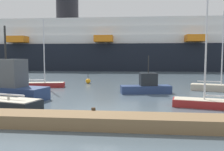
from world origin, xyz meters
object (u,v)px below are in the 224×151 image
sailboat_2 (217,87)px  fishing_boat_1 (4,85)px  sailboat_0 (210,102)px  fishing_boat_0 (146,86)px  sailboat_3 (41,84)px  cruise_ship (145,47)px  channel_buoy_0 (88,81)px

sailboat_2 → fishing_boat_1: 21.73m
sailboat_0 → fishing_boat_0: size_ratio=1.78×
sailboat_3 → fishing_boat_0: size_ratio=1.56×
fishing_boat_0 → fishing_boat_1: bearing=-171.0°
sailboat_2 → cruise_ship: bearing=112.8°
channel_buoy_0 → sailboat_3: bearing=-137.1°
fishing_boat_1 → sailboat_3: bearing=102.5°
channel_buoy_0 → cruise_ship: bearing=75.6°
fishing_boat_0 → channel_buoy_0: 11.16m
fishing_boat_0 → channel_buoy_0: size_ratio=3.69×
fishing_boat_1 → sailboat_0: bearing=6.7°
sailboat_0 → fishing_boat_1: 17.26m
sailboat_2 → fishing_boat_1: sailboat_2 is taller
channel_buoy_0 → cruise_ship: (9.86, 38.40, 6.42)m
sailboat_2 → fishing_boat_1: (-20.61, -6.84, 0.82)m
sailboat_3 → fishing_boat_0: (12.76, -3.36, 0.28)m
cruise_ship → sailboat_3: bearing=-109.8°
channel_buoy_0 → fishing_boat_1: bearing=-111.7°
sailboat_0 → fishing_boat_1: (-17.15, 1.82, 0.84)m
fishing_boat_1 → channel_buoy_0: fishing_boat_1 is taller
sailboat_3 → sailboat_2: bearing=-14.0°
sailboat_0 → channel_buoy_0: bearing=-37.3°
channel_buoy_0 → sailboat_0: bearing=-49.7°
sailboat_3 → cruise_ship: 45.94m
sailboat_3 → fishing_boat_1: (-0.02, -7.90, 0.84)m
sailboat_0 → sailboat_2: 9.32m
sailboat_3 → channel_buoy_0: 6.78m
sailboat_0 → cruise_ship: bearing=-75.1°
fishing_boat_1 → channel_buoy_0: (4.99, 12.52, -0.92)m
cruise_ship → channel_buoy_0: bearing=-105.2°
sailboat_0 → cruise_ship: cruise_ship is taller
sailboat_2 → sailboat_3: sailboat_2 is taller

